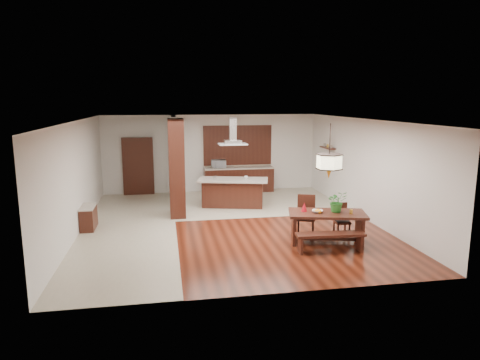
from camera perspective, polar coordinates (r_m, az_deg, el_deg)
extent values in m
plane|color=#3D150B|center=(12.09, -1.41, -5.88)|extent=(9.00, 9.00, 0.00)
cube|color=white|center=(11.61, -1.47, 7.98)|extent=(8.00, 9.00, 0.04)
cube|color=silver|center=(16.18, -3.86, 3.54)|extent=(8.00, 0.04, 2.90)
cube|color=silver|center=(7.45, 3.83, -4.82)|extent=(8.00, 0.04, 2.90)
cube|color=silver|center=(11.85, -20.93, 0.28)|extent=(0.04, 9.00, 2.90)
cube|color=silver|center=(12.97, 16.31, 1.40)|extent=(0.04, 9.00, 2.90)
cube|color=beige|center=(12.00, -14.58, -6.32)|extent=(2.50, 9.00, 0.01)
cube|color=beige|center=(14.68, 1.94, -2.89)|extent=(5.50, 4.00, 0.01)
cube|color=#371B0D|center=(11.61, -1.47, 7.91)|extent=(8.00, 9.00, 0.02)
cube|color=black|center=(12.82, -8.46, 1.60)|extent=(0.45, 1.00, 2.90)
cube|color=silver|center=(14.90, -8.71, 2.84)|extent=(0.18, 2.40, 2.90)
cube|color=black|center=(12.25, -19.54, -4.76)|extent=(0.37, 0.88, 0.63)
cube|color=black|center=(16.07, -13.42, 1.79)|extent=(1.10, 0.20, 2.10)
cube|color=black|center=(16.18, -0.17, -0.02)|extent=(2.60, 0.60, 0.90)
cube|color=#B9AFA2|center=(16.10, -0.17, 1.64)|extent=(2.60, 0.62, 0.05)
cube|color=#A36831|center=(16.24, -0.33, 4.66)|extent=(2.60, 0.08, 1.50)
cube|color=black|center=(15.28, 11.56, 2.75)|extent=(0.26, 0.90, 0.04)
cube|color=black|center=(15.23, 11.61, 4.24)|extent=(0.26, 0.90, 0.04)
cube|color=black|center=(10.57, 11.55, -4.41)|extent=(1.99, 1.33, 0.06)
cube|color=black|center=(10.59, 7.20, -6.38)|extent=(0.26, 0.73, 0.70)
cube|color=black|center=(10.80, 15.67, -6.36)|extent=(0.26, 0.73, 0.70)
imported|color=#2A7627|center=(10.59, 12.81, -2.80)|extent=(0.49, 0.43, 0.52)
imported|color=#BFB5A7|center=(10.48, 10.27, -4.14)|extent=(0.33, 0.33, 0.06)
cone|color=#B00C18|center=(10.53, 8.56, -3.56)|extent=(0.17, 0.17, 0.22)
cylinder|color=gold|center=(10.55, 14.59, -4.08)|extent=(0.08, 0.08, 0.11)
cube|color=black|center=(13.94, -0.96, -1.80)|extent=(2.06, 1.18, 0.87)
cube|color=#B9AFA2|center=(13.80, -0.93, 0.02)|extent=(2.40, 1.49, 0.05)
imported|color=white|center=(13.84, 0.80, 0.36)|extent=(0.14, 0.14, 0.10)
imported|color=silver|center=(15.96, -2.88, 2.18)|extent=(0.55, 0.38, 0.30)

